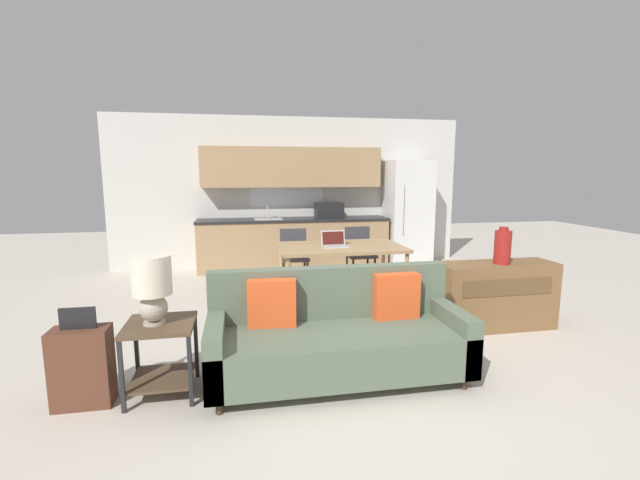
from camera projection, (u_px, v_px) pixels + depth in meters
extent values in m
plane|color=beige|center=(360.00, 379.00, 3.57)|extent=(20.00, 20.00, 0.00)
cube|color=silver|center=(291.00, 192.00, 7.85)|extent=(6.40, 0.06, 2.70)
cube|color=white|center=(287.00, 180.00, 7.77)|extent=(1.34, 0.01, 0.96)
cube|color=tan|center=(294.00, 244.00, 7.67)|extent=(3.35, 0.62, 0.86)
cube|color=#232326|center=(294.00, 220.00, 7.60)|extent=(3.38, 0.65, 0.04)
cube|color=#B2B5B7|center=(268.00, 219.00, 7.46)|extent=(0.48, 0.36, 0.01)
cylinder|color=#B7BABC|center=(268.00, 212.00, 7.61)|extent=(0.02, 0.02, 0.24)
cube|color=tan|center=(292.00, 167.00, 7.59)|extent=(3.18, 0.34, 0.70)
cube|color=black|center=(329.00, 210.00, 7.64)|extent=(0.48, 0.36, 0.28)
cube|color=white|center=(407.00, 213.00, 7.92)|extent=(0.77, 0.70, 1.92)
cylinder|color=silver|center=(403.00, 210.00, 7.50)|extent=(0.02, 0.02, 0.87)
cube|color=tan|center=(341.00, 247.00, 5.61)|extent=(1.61, 1.00, 0.04)
cylinder|color=tan|center=(289.00, 287.00, 5.11)|extent=(0.05, 0.05, 0.72)
cylinder|color=tan|center=(406.00, 281.00, 5.38)|extent=(0.05, 0.05, 0.72)
cylinder|color=tan|center=(281.00, 270.00, 5.96)|extent=(0.05, 0.05, 0.72)
cylinder|color=tan|center=(383.00, 266.00, 6.23)|extent=(0.05, 0.05, 0.72)
cylinder|color=#3D2D1E|center=(219.00, 407.00, 3.06)|extent=(0.05, 0.05, 0.10)
cylinder|color=#3D2D1E|center=(464.00, 383.00, 3.42)|extent=(0.05, 0.05, 0.10)
cylinder|color=#3D2D1E|center=(222.00, 368.00, 3.68)|extent=(0.05, 0.05, 0.10)
cylinder|color=#3D2D1E|center=(429.00, 350.00, 4.04)|extent=(0.05, 0.05, 0.10)
cube|color=#566651|center=(339.00, 350.00, 3.51)|extent=(2.11, 0.80, 0.34)
cube|color=#566651|center=(330.00, 311.00, 3.80)|extent=(2.11, 0.14, 0.80)
cube|color=#566651|center=(216.00, 351.00, 3.32)|extent=(0.14, 0.80, 0.48)
cube|color=#566651|center=(450.00, 333.00, 3.69)|extent=(0.14, 0.80, 0.48)
cube|color=#E05123|center=(272.00, 303.00, 3.55)|extent=(0.41, 0.16, 0.40)
cube|color=#E05123|center=(396.00, 296.00, 3.76)|extent=(0.40, 0.12, 0.40)
cube|color=brown|center=(160.00, 325.00, 3.27)|extent=(0.51, 0.51, 0.03)
cube|color=brown|center=(163.00, 378.00, 3.34)|extent=(0.46, 0.46, 0.02)
cube|color=#232326|center=(122.00, 377.00, 3.04)|extent=(0.03, 0.03, 0.55)
cube|color=#232326|center=(190.00, 371.00, 3.13)|extent=(0.03, 0.03, 0.55)
cube|color=#232326|center=(137.00, 350.00, 3.50)|extent=(0.03, 0.03, 0.55)
cube|color=#232326|center=(196.00, 346.00, 3.59)|extent=(0.03, 0.03, 0.55)
cylinder|color=#B2A893|center=(154.00, 322.00, 3.25)|extent=(0.16, 0.16, 0.02)
sphere|color=#B2A893|center=(153.00, 308.00, 3.23)|extent=(0.21, 0.21, 0.21)
cylinder|color=beige|center=(151.00, 275.00, 3.19)|extent=(0.29, 0.29, 0.30)
cube|color=brown|center=(496.00, 295.00, 4.73)|extent=(1.29, 0.42, 0.73)
cube|color=brown|center=(508.00, 287.00, 4.50)|extent=(1.03, 0.01, 0.18)
cylinder|color=maroon|center=(503.00, 247.00, 4.60)|extent=(0.18, 0.18, 0.36)
cylinder|color=maroon|center=(504.00, 229.00, 4.57)|extent=(0.10, 0.10, 0.04)
cube|color=#38383D|center=(361.00, 255.00, 6.55)|extent=(0.43, 0.43, 0.04)
cube|color=#38383D|center=(357.00, 239.00, 6.70)|extent=(0.40, 0.04, 0.40)
cylinder|color=black|center=(353.00, 273.00, 6.39)|extent=(0.03, 0.03, 0.44)
cylinder|color=black|center=(375.00, 272.00, 6.46)|extent=(0.03, 0.03, 0.44)
cylinder|color=black|center=(347.00, 268.00, 6.71)|extent=(0.03, 0.03, 0.44)
cylinder|color=black|center=(368.00, 267.00, 6.79)|extent=(0.03, 0.03, 0.44)
cube|color=#38383D|center=(294.00, 258.00, 6.32)|extent=(0.44, 0.44, 0.04)
cube|color=#38383D|center=(293.00, 242.00, 6.47)|extent=(0.40, 0.05, 0.40)
cylinder|color=black|center=(284.00, 277.00, 6.16)|extent=(0.03, 0.03, 0.44)
cylinder|color=black|center=(307.00, 276.00, 6.21)|extent=(0.03, 0.03, 0.44)
cylinder|color=black|center=(282.00, 272.00, 6.50)|extent=(0.03, 0.03, 0.44)
cylinder|color=black|center=(305.00, 271.00, 6.55)|extent=(0.03, 0.03, 0.44)
cube|color=#B7BABC|center=(335.00, 246.00, 5.52)|extent=(0.33, 0.24, 0.02)
cube|color=#B7BABC|center=(333.00, 238.00, 5.62)|extent=(0.32, 0.07, 0.20)
cube|color=#4C1914|center=(333.00, 238.00, 5.61)|extent=(0.29, 0.06, 0.17)
cube|color=brown|center=(82.00, 367.00, 3.15)|extent=(0.41, 0.22, 0.59)
cube|color=black|center=(78.00, 318.00, 3.09)|extent=(0.24, 0.02, 0.16)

